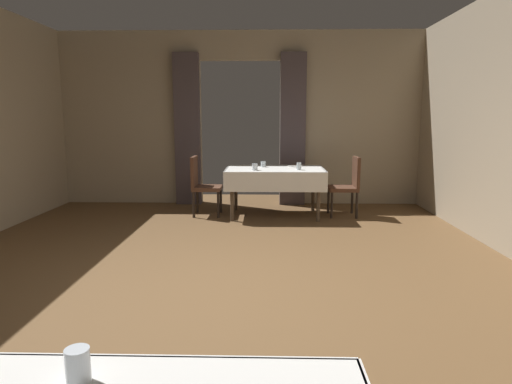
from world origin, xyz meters
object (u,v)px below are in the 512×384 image
Objects in this scene: glass_mid_a at (263,164)px; glass_mid_b at (255,167)px; chair_mid_right at (348,183)px; glass_near_d at (78,366)px; glass_mid_d at (299,166)px; plate_mid_c at (295,166)px; dining_table_mid at (275,174)px; chair_mid_left at (202,183)px.

glass_mid_b is (-0.12, -0.44, 0.00)m from glass_mid_a.
glass_near_d is at bearing -107.61° from chair_mid_right.
glass_mid_d reaches higher than glass_mid_b.
glass_mid_b is at bearing -140.09° from plate_mid_c.
plate_mid_c is (0.99, 5.95, -0.05)m from glass_near_d.
plate_mid_c reaches higher than dining_table_mid.
dining_table_mid is 1.15m from chair_mid_right.
glass_near_d reaches higher than plate_mid_c.
chair_mid_right is 0.89m from plate_mid_c.
chair_mid_right is at bearing 72.39° from glass_near_d.
dining_table_mid is at bearing -0.23° from chair_mid_left.
glass_near_d is (0.47, -5.69, 0.29)m from chair_mid_left.
chair_mid_right reaches higher than dining_table_mid.
chair_mid_right is 9.51× the size of glass_mid_b.
glass_mid_d is at bearing 79.42° from glass_near_d.
glass_mid_d is (1.02, 5.49, 0.00)m from glass_near_d.
glass_mid_b is (0.36, 5.42, -0.01)m from glass_near_d.
plate_mid_c is 2.11× the size of glass_mid_d.
chair_mid_left is at bearing 172.19° from glass_mid_d.
glass_mid_a is 0.81× the size of glass_mid_d.
chair_mid_left reaches higher than glass_near_d.
glass_mid_d is at bearing -85.75° from plate_mid_c.
dining_table_mid is 17.03× the size of glass_mid_a.
glass_near_d and glass_mid_d have the same top height.
dining_table_mid is at bearing -179.44° from chair_mid_right.
chair_mid_right is 10.48× the size of glass_mid_a.
glass_mid_b is at bearing -169.21° from chair_mid_right.
plate_mid_c is at bearing 9.91° from chair_mid_left.
glass_mid_b is (-1.44, -0.28, 0.28)m from chair_mid_right.
chair_mid_left is 1.54m from glass_mid_d.
chair_mid_left is 9.51× the size of glass_mid_b.
chair_mid_right is 0.86m from glass_mid_d.
glass_near_d reaches higher than dining_table_mid.
chair_mid_left is 5.72m from glass_near_d.
dining_table_mid is 0.43m from glass_mid_d.
glass_near_d is at bearing -94.73° from glass_mid_a.
glass_mid_a is (0.48, 5.87, -0.01)m from glass_near_d.
chair_mid_left reaches higher than glass_mid_d.
glass_mid_a is (0.96, 0.17, 0.28)m from chair_mid_left.
chair_mid_right is 8.50× the size of glass_mid_d.
chair_mid_left is at bearing -169.67° from glass_mid_a.
glass_near_d is at bearing -85.25° from chair_mid_left.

